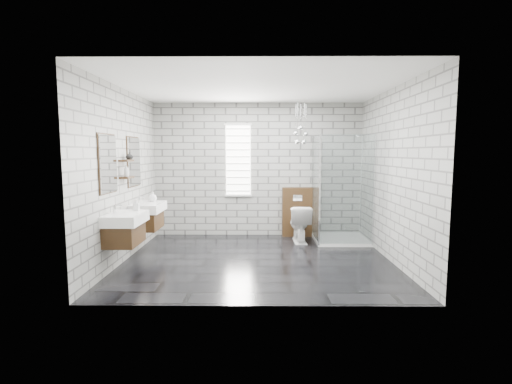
{
  "coord_description": "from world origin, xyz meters",
  "views": [
    {
      "loc": [
        0.03,
        -5.78,
        1.71
      ],
      "look_at": [
        -0.02,
        0.35,
        1.05
      ],
      "focal_mm": 26.0,
      "sensor_mm": 36.0,
      "label": 1
    }
  ],
  "objects_px": {
    "vanity_right": "(146,208)",
    "cistern_panel": "(297,212)",
    "shower_enclosure": "(337,216)",
    "vanity_left": "(123,220)",
    "toilet": "(299,223)"
  },
  "relations": [
    {
      "from": "vanity_right",
      "to": "cistern_panel",
      "type": "height_order",
      "value": "vanity_right"
    },
    {
      "from": "shower_enclosure",
      "to": "toilet",
      "type": "relative_size",
      "value": 2.88
    },
    {
      "from": "vanity_right",
      "to": "shower_enclosure",
      "type": "bearing_deg",
      "value": 12.07
    },
    {
      "from": "vanity_left",
      "to": "cistern_panel",
      "type": "distance_m",
      "value": 3.57
    },
    {
      "from": "vanity_right",
      "to": "cistern_panel",
      "type": "bearing_deg",
      "value": 24.71
    },
    {
      "from": "vanity_right",
      "to": "shower_enclosure",
      "type": "height_order",
      "value": "shower_enclosure"
    },
    {
      "from": "cistern_panel",
      "to": "shower_enclosure",
      "type": "relative_size",
      "value": 0.49
    },
    {
      "from": "vanity_right",
      "to": "shower_enclosure",
      "type": "relative_size",
      "value": 0.77
    },
    {
      "from": "vanity_right",
      "to": "toilet",
      "type": "distance_m",
      "value": 2.84
    },
    {
      "from": "vanity_left",
      "to": "shower_enclosure",
      "type": "relative_size",
      "value": 0.77
    },
    {
      "from": "vanity_left",
      "to": "cistern_panel",
      "type": "bearing_deg",
      "value": 40.58
    },
    {
      "from": "vanity_right",
      "to": "toilet",
      "type": "height_order",
      "value": "vanity_right"
    },
    {
      "from": "cistern_panel",
      "to": "vanity_right",
      "type": "bearing_deg",
      "value": -155.29
    },
    {
      "from": "toilet",
      "to": "cistern_panel",
      "type": "bearing_deg",
      "value": -91.7
    },
    {
      "from": "toilet",
      "to": "vanity_right",
      "type": "bearing_deg",
      "value": 14.07
    }
  ]
}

